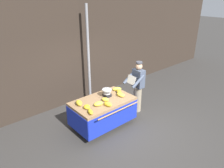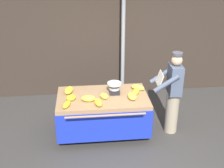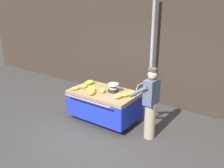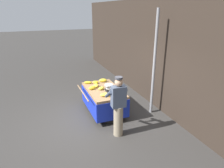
# 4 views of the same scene
# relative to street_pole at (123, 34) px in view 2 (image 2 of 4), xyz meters

# --- Properties ---
(ground_plane) EXTENTS (60.00, 60.00, 0.00)m
(ground_plane) POSITION_rel_street_pole_xyz_m (-0.15, -2.14, -1.68)
(ground_plane) COLOR #383533
(back_wall) EXTENTS (16.00, 0.24, 3.68)m
(back_wall) POSITION_rel_street_pole_xyz_m (-0.15, 0.50, 0.16)
(back_wall) COLOR #332821
(back_wall) RESTS_ON ground
(street_pole) EXTENTS (0.09, 0.09, 3.36)m
(street_pole) POSITION_rel_street_pole_xyz_m (0.00, 0.00, 0.00)
(street_pole) COLOR gray
(street_pole) RESTS_ON ground
(banana_cart) EXTENTS (1.79, 1.25, 0.85)m
(banana_cart) POSITION_rel_street_pole_xyz_m (-0.60, -1.49, -1.06)
(banana_cart) COLOR #93704C
(banana_cart) RESTS_ON ground
(weighing_scale) EXTENTS (0.28, 0.28, 0.24)m
(weighing_scale) POSITION_rel_street_pole_xyz_m (-0.36, -1.40, -0.72)
(weighing_scale) COLOR black
(weighing_scale) RESTS_ON banana_cart
(banana_bunch_0) EXTENTS (0.17, 0.29, 0.10)m
(banana_bunch_0) POSITION_rel_street_pole_xyz_m (-0.04, -1.64, -0.78)
(banana_bunch_0) COLOR yellow
(banana_bunch_0) RESTS_ON banana_cart
(banana_bunch_1) EXTENTS (0.22, 0.25, 0.10)m
(banana_bunch_1) POSITION_rel_street_pole_xyz_m (-0.58, -1.58, -0.78)
(banana_bunch_1) COLOR yellow
(banana_bunch_1) RESTS_ON banana_cart
(banana_bunch_2) EXTENTS (0.19, 0.29, 0.09)m
(banana_bunch_2) POSITION_rel_street_pole_xyz_m (-1.28, -1.84, -0.79)
(banana_bunch_2) COLOR gold
(banana_bunch_2) RESTS_ON banana_cart
(banana_bunch_3) EXTENTS (0.31, 0.27, 0.11)m
(banana_bunch_3) POSITION_rel_street_pole_xyz_m (0.13, -1.28, -0.78)
(banana_bunch_3) COLOR yellow
(banana_bunch_3) RESTS_ON banana_cart
(banana_bunch_4) EXTENTS (0.24, 0.26, 0.10)m
(banana_bunch_4) POSITION_rel_street_pole_xyz_m (-1.21, -1.58, -0.79)
(banana_bunch_4) COLOR gold
(banana_bunch_4) RESTS_ON banana_cart
(banana_bunch_5) EXTENTS (0.23, 0.30, 0.10)m
(banana_bunch_5) POSITION_rel_street_pole_xyz_m (0.05, -1.47, -0.78)
(banana_bunch_5) COLOR gold
(banana_bunch_5) RESTS_ON banana_cart
(banana_bunch_6) EXTENTS (0.29, 0.20, 0.11)m
(banana_bunch_6) POSITION_rel_street_pole_xyz_m (-0.88, -1.66, -0.78)
(banana_bunch_6) COLOR yellow
(banana_bunch_6) RESTS_ON banana_cart
(banana_bunch_7) EXTENTS (0.18, 0.27, 0.12)m
(banana_bunch_7) POSITION_rel_street_pole_xyz_m (-0.70, -1.85, -0.77)
(banana_bunch_7) COLOR yellow
(banana_bunch_7) RESTS_ON banana_cart
(banana_bunch_8) EXTENTS (0.22, 0.31, 0.12)m
(banana_bunch_8) POSITION_rel_street_pole_xyz_m (-1.26, -1.28, -0.77)
(banana_bunch_8) COLOR yellow
(banana_bunch_8) RESTS_ON banana_cart
(vendor_person) EXTENTS (0.60, 0.54, 1.71)m
(vendor_person) POSITION_rel_street_pole_xyz_m (0.78, -1.56, -0.81)
(vendor_person) COLOR gray
(vendor_person) RESTS_ON ground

